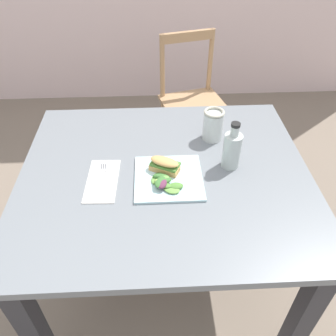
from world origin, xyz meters
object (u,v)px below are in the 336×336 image
(chair_wooden_far, at_px, (192,102))
(plate_lunch, at_px, (169,178))
(fork_on_napkin, at_px, (103,177))
(sandwich_half_front, at_px, (165,165))
(mason_jar_iced_tea, at_px, (213,126))
(bottle_cold_brew, at_px, (232,152))
(dining_table, at_px, (165,195))

(chair_wooden_far, bearing_deg, plate_lunch, -101.43)
(chair_wooden_far, height_order, fork_on_napkin, chair_wooden_far)
(plate_lunch, xyz_separation_m, sandwich_half_front, (-0.01, 0.04, 0.03))
(plate_lunch, xyz_separation_m, mason_jar_iced_tea, (0.20, 0.25, 0.06))
(chair_wooden_far, relative_size, bottle_cold_brew, 4.42)
(chair_wooden_far, xyz_separation_m, mason_jar_iced_tea, (-0.02, -0.83, 0.35))
(fork_on_napkin, bearing_deg, chair_wooden_far, 66.27)
(plate_lunch, bearing_deg, mason_jar_iced_tea, 51.51)
(plate_lunch, distance_m, mason_jar_iced_tea, 0.33)
(chair_wooden_far, bearing_deg, sandwich_half_front, -102.51)
(chair_wooden_far, relative_size, sandwich_half_front, 6.93)
(bottle_cold_brew, bearing_deg, chair_wooden_far, 91.49)
(dining_table, bearing_deg, chair_wooden_far, 77.55)
(dining_table, xyz_separation_m, mason_jar_iced_tea, (0.21, 0.21, 0.19))
(fork_on_napkin, xyz_separation_m, mason_jar_iced_tea, (0.45, 0.24, 0.06))
(bottle_cold_brew, xyz_separation_m, mason_jar_iced_tea, (-0.04, 0.19, -0.01))
(sandwich_half_front, bearing_deg, dining_table, -9.04)
(fork_on_napkin, bearing_deg, plate_lunch, -4.23)
(plate_lunch, bearing_deg, dining_table, 106.67)
(sandwich_half_front, height_order, fork_on_napkin, sandwich_half_front)
(chair_wooden_far, bearing_deg, mason_jar_iced_tea, -91.15)
(fork_on_napkin, bearing_deg, mason_jar_iced_tea, 27.59)
(dining_table, bearing_deg, fork_on_napkin, -175.05)
(fork_on_napkin, relative_size, bottle_cold_brew, 0.94)
(plate_lunch, height_order, mason_jar_iced_tea, mason_jar_iced_tea)
(plate_lunch, relative_size, mason_jar_iced_tea, 1.86)
(dining_table, relative_size, sandwich_half_front, 8.92)
(dining_table, bearing_deg, plate_lunch, -73.33)
(dining_table, xyz_separation_m, bottle_cold_brew, (0.26, 0.03, 0.19))
(fork_on_napkin, height_order, bottle_cold_brew, bottle_cold_brew)
(bottle_cold_brew, bearing_deg, fork_on_napkin, -174.39)
(dining_table, relative_size, fork_on_napkin, 6.04)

